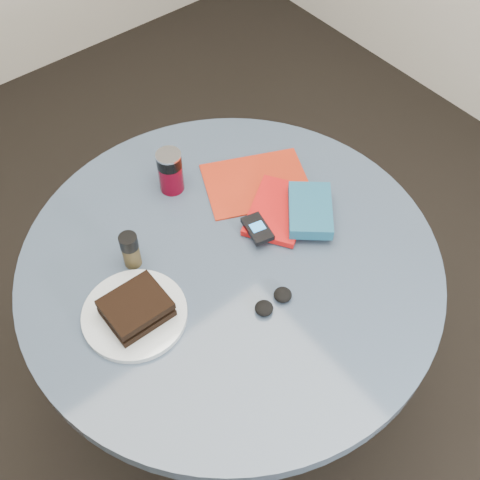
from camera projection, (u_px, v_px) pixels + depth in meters
ground at (233, 391)px, 2.01m from camera, size 4.00×4.00×0.00m
table at (231, 297)px, 1.54m from camera, size 1.00×1.00×0.75m
plate at (135, 314)px, 1.31m from camera, size 0.26×0.26×0.01m
sandwich at (136, 308)px, 1.29m from camera, size 0.13×0.11×0.05m
soda_can at (170, 171)px, 1.51m from camera, size 0.07×0.07×0.12m
pepper_grinder at (130, 250)px, 1.37m from camera, size 0.05×0.05×0.10m
magazine at (257, 183)px, 1.56m from camera, size 0.32×0.29×0.00m
red_book at (278, 210)px, 1.49m from camera, size 0.24×0.22×0.02m
novel at (310, 210)px, 1.46m from camera, size 0.18×0.19×0.03m
mp3_player at (257, 229)px, 1.43m from camera, size 0.07×0.09×0.02m
headphones at (273, 301)px, 1.33m from camera, size 0.10×0.04×0.02m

